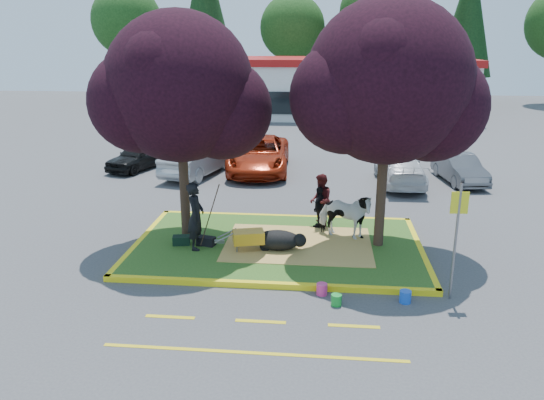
# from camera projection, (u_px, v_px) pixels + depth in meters

# --- Properties ---
(ground) EXTENTS (90.00, 90.00, 0.00)m
(ground) POSITION_uv_depth(u_px,v_px,m) (278.00, 248.00, 15.44)
(ground) COLOR #424244
(ground) RESTS_ON ground
(median_island) EXTENTS (8.00, 5.00, 0.15)m
(median_island) POSITION_uv_depth(u_px,v_px,m) (278.00, 246.00, 15.41)
(median_island) COLOR #2C581B
(median_island) RESTS_ON ground
(curb_near) EXTENTS (8.30, 0.16, 0.15)m
(curb_near) POSITION_uv_depth(u_px,v_px,m) (268.00, 285.00, 12.96)
(curb_near) COLOR yellow
(curb_near) RESTS_ON ground
(curb_far) EXTENTS (8.30, 0.16, 0.15)m
(curb_far) POSITION_uv_depth(u_px,v_px,m) (284.00, 217.00, 17.87)
(curb_far) COLOR yellow
(curb_far) RESTS_ON ground
(curb_left) EXTENTS (0.16, 5.30, 0.15)m
(curb_left) POSITION_uv_depth(u_px,v_px,m) (141.00, 241.00, 15.80)
(curb_left) COLOR yellow
(curb_left) RESTS_ON ground
(curb_right) EXTENTS (0.16, 5.30, 0.15)m
(curb_right) POSITION_uv_depth(u_px,v_px,m) (421.00, 251.00, 15.03)
(curb_right) COLOR yellow
(curb_right) RESTS_ON ground
(straw_bedding) EXTENTS (4.20, 3.00, 0.01)m
(straw_bedding) POSITION_uv_depth(u_px,v_px,m) (298.00, 244.00, 15.33)
(straw_bedding) COLOR #D9B159
(straw_bedding) RESTS_ON median_island
(tree_purple_left) EXTENTS (5.06, 4.20, 6.51)m
(tree_purple_left) POSITION_uv_depth(u_px,v_px,m) (180.00, 94.00, 14.78)
(tree_purple_left) COLOR black
(tree_purple_left) RESTS_ON median_island
(tree_purple_right) EXTENTS (5.30, 4.40, 6.82)m
(tree_purple_right) POSITION_uv_depth(u_px,v_px,m) (389.00, 90.00, 14.00)
(tree_purple_right) COLOR black
(tree_purple_right) RESTS_ON median_island
(fire_lane_stripe_a) EXTENTS (1.10, 0.12, 0.01)m
(fire_lane_stripe_a) POSITION_uv_depth(u_px,v_px,m) (170.00, 317.00, 11.63)
(fire_lane_stripe_a) COLOR yellow
(fire_lane_stripe_a) RESTS_ON ground
(fire_lane_stripe_b) EXTENTS (1.10, 0.12, 0.01)m
(fire_lane_stripe_b) POSITION_uv_depth(u_px,v_px,m) (261.00, 321.00, 11.44)
(fire_lane_stripe_b) COLOR yellow
(fire_lane_stripe_b) RESTS_ON ground
(fire_lane_stripe_c) EXTENTS (1.10, 0.12, 0.01)m
(fire_lane_stripe_c) POSITION_uv_depth(u_px,v_px,m) (354.00, 326.00, 11.25)
(fire_lane_stripe_c) COLOR yellow
(fire_lane_stripe_c) RESTS_ON ground
(fire_lane_long) EXTENTS (6.00, 0.10, 0.01)m
(fire_lane_long) POSITION_uv_depth(u_px,v_px,m) (253.00, 353.00, 10.30)
(fire_lane_long) COLOR yellow
(fire_lane_long) RESTS_ON ground
(retail_building) EXTENTS (20.40, 8.40, 4.40)m
(retail_building) POSITION_uv_depth(u_px,v_px,m) (335.00, 86.00, 41.22)
(retail_building) COLOR silver
(retail_building) RESTS_ON ground
(treeline) EXTENTS (46.58, 7.80, 14.63)m
(treeline) POSITION_uv_depth(u_px,v_px,m) (327.00, 17.00, 48.84)
(treeline) COLOR black
(treeline) RESTS_ON ground
(cow) EXTENTS (1.84, 1.27, 1.42)m
(cow) POSITION_uv_depth(u_px,v_px,m) (344.00, 215.00, 15.60)
(cow) COLOR white
(cow) RESTS_ON median_island
(calf) EXTENTS (1.39, 0.93, 0.56)m
(calf) POSITION_uv_depth(u_px,v_px,m) (278.00, 240.00, 14.88)
(calf) COLOR black
(calf) RESTS_ON median_island
(handler) EXTENTS (0.46, 0.70, 1.91)m
(handler) POSITION_uv_depth(u_px,v_px,m) (196.00, 216.00, 14.77)
(handler) COLOR black
(handler) RESTS_ON median_island
(visitor_a) EXTENTS (0.73, 0.89, 1.68)m
(visitor_a) POSITION_uv_depth(u_px,v_px,m) (321.00, 200.00, 16.60)
(visitor_a) COLOR #4A1517
(visitor_a) RESTS_ON median_island
(visitor_b) EXTENTS (0.59, 0.84, 1.32)m
(visitor_b) POSITION_uv_depth(u_px,v_px,m) (320.00, 207.00, 16.53)
(visitor_b) COLOR black
(visitor_b) RESTS_ON median_island
(wheelbarrow) EXTENTS (1.54, 0.71, 0.58)m
(wheelbarrow) POSITION_uv_depth(u_px,v_px,m) (249.00, 237.00, 14.76)
(wheelbarrow) COLOR black
(wheelbarrow) RESTS_ON median_island
(gear_bag_dark) EXTENTS (0.55, 0.39, 0.25)m
(gear_bag_dark) POSITION_uv_depth(u_px,v_px,m) (207.00, 241.00, 15.23)
(gear_bag_dark) COLOR black
(gear_bag_dark) RESTS_ON median_island
(gear_bag_green) EXTENTS (0.53, 0.38, 0.26)m
(gear_bag_green) POSITION_uv_depth(u_px,v_px,m) (181.00, 240.00, 15.28)
(gear_bag_green) COLOR black
(gear_bag_green) RESTS_ON median_island
(sign_post) EXTENTS (0.39, 0.06, 2.81)m
(sign_post) POSITION_uv_depth(u_px,v_px,m) (457.00, 228.00, 11.95)
(sign_post) COLOR slate
(sign_post) RESTS_ON ground
(bucket_green) EXTENTS (0.30, 0.30, 0.26)m
(bucket_green) POSITION_uv_depth(u_px,v_px,m) (336.00, 300.00, 12.11)
(bucket_green) COLOR #17972E
(bucket_green) RESTS_ON ground
(bucket_pink) EXTENTS (0.32, 0.32, 0.28)m
(bucket_pink) POSITION_uv_depth(u_px,v_px,m) (322.00, 289.00, 12.61)
(bucket_pink) COLOR #E4327C
(bucket_pink) RESTS_ON ground
(bucket_blue) EXTENTS (0.33, 0.33, 0.29)m
(bucket_blue) POSITION_uv_depth(u_px,v_px,m) (405.00, 297.00, 12.23)
(bucket_blue) COLOR blue
(bucket_blue) RESTS_ON ground
(car_black) EXTENTS (2.54, 3.80, 1.20)m
(car_black) POSITION_uv_depth(u_px,v_px,m) (139.00, 156.00, 24.60)
(car_black) COLOR black
(car_black) RESTS_ON ground
(car_silver) EXTENTS (2.63, 4.77, 1.49)m
(car_silver) POSITION_uv_depth(u_px,v_px,m) (198.00, 158.00, 23.54)
(car_silver) COLOR #94979B
(car_silver) RESTS_ON ground
(car_red) EXTENTS (2.87, 5.77, 1.57)m
(car_red) POSITION_uv_depth(u_px,v_px,m) (259.00, 154.00, 24.13)
(car_red) COLOR #9E250D
(car_red) RESTS_ON ground
(car_white) EXTENTS (1.87, 4.41, 1.27)m
(car_white) POSITION_uv_depth(u_px,v_px,m) (400.00, 169.00, 22.01)
(car_white) COLOR silver
(car_white) RESTS_ON ground
(car_grey) EXTENTS (1.80, 3.77, 1.19)m
(car_grey) POSITION_uv_depth(u_px,v_px,m) (460.00, 168.00, 22.34)
(car_grey) COLOR #505257
(car_grey) RESTS_ON ground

